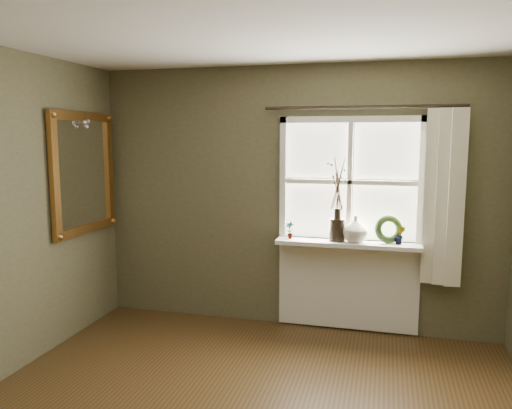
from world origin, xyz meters
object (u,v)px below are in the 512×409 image
object	(u,v)px
cream_vase	(355,229)
gilt_mirror	(84,173)
dark_jug	(337,230)
wreath	(388,232)

from	to	relation	value
cream_vase	gilt_mirror	distance (m)	2.67
dark_jug	wreath	bearing A→B (deg)	4.82
cream_vase	wreath	bearing A→B (deg)	7.49
wreath	cream_vase	bearing A→B (deg)	168.86
wreath	gilt_mirror	xyz separation A→B (m)	(-2.89, -0.50, 0.54)
dark_jug	cream_vase	world-z (taller)	cream_vase
dark_jug	gilt_mirror	size ratio (longest dim) A/B	0.18
cream_vase	wreath	size ratio (longest dim) A/B	0.94
dark_jug	wreath	world-z (taller)	wreath
dark_jug	gilt_mirror	bearing A→B (deg)	-169.17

